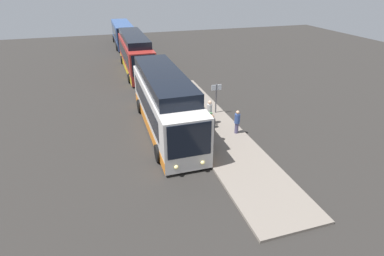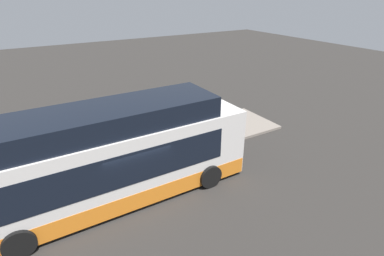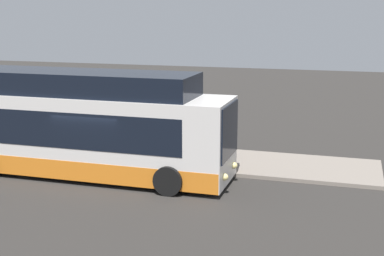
{
  "view_description": "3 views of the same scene",
  "coord_description": "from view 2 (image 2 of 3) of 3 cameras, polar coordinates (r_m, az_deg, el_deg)",
  "views": [
    {
      "loc": [
        17.19,
        -3.39,
        9.31
      ],
      "look_at": [
        3.3,
        0.89,
        1.92
      ],
      "focal_mm": 28.0,
      "sensor_mm": 36.0,
      "label": 1
    },
    {
      "loc": [
        -3.01,
        -9.64,
        7.65
      ],
      "look_at": [
        3.3,
        0.89,
        1.92
      ],
      "focal_mm": 28.0,
      "sensor_mm": 36.0,
      "label": 2
    },
    {
      "loc": [
        8.73,
        -16.99,
        6.02
      ],
      "look_at": [
        3.3,
        0.89,
        1.92
      ],
      "focal_mm": 50.0,
      "sensor_mm": 36.0,
      "label": 3
    }
  ],
  "objects": [
    {
      "name": "platform",
      "position": [
        15.33,
        -15.55,
        -5.64
      ],
      "size": [
        20.0,
        3.49,
        0.14
      ],
      "color": "slate",
      "rests_on": "ground"
    },
    {
      "name": "sign_post",
      "position": [
        15.32,
        -24.5,
        -0.8
      ],
      "size": [
        0.1,
        0.77,
        2.23
      ],
      "color": "#4C4C51",
      "rests_on": "platform"
    },
    {
      "name": "ground",
      "position": [
        12.67,
        -11.06,
        -12.7
      ],
      "size": [
        80.0,
        80.0,
        0.0
      ],
      "primitive_type": "plane",
      "color": "#2B2826"
    },
    {
      "name": "passenger_waiting",
      "position": [
        14.72,
        -17.02,
        -2.67
      ],
      "size": [
        0.56,
        0.39,
        1.73
      ],
      "rotation": [
        0.0,
        0.0,
        -1.71
      ],
      "color": "#6B604C",
      "rests_on": "platform"
    },
    {
      "name": "bus_lead",
      "position": [
        11.76,
        -15.79,
        -6.1
      ],
      "size": [
        11.11,
        2.88,
        3.89
      ],
      "color": "silver",
      "rests_on": "ground"
    },
    {
      "name": "passenger_with_bags",
      "position": [
        16.25,
        -12.15,
        0.26
      ],
      "size": [
        0.49,
        0.49,
        1.58
      ],
      "rotation": [
        0.0,
        0.0,
        0.91
      ],
      "color": "#4C476B",
      "rests_on": "platform"
    },
    {
      "name": "suitcase",
      "position": [
        15.15,
        -14.72,
        -4.16
      ],
      "size": [
        0.32,
        0.22,
        0.9
      ],
      "color": "black",
      "rests_on": "platform"
    },
    {
      "name": "passenger_boarding",
      "position": [
        14.69,
        -7.33,
        -1.54
      ],
      "size": [
        0.42,
        0.59,
        1.83
      ],
      "rotation": [
        0.0,
        0.0,
        -3.06
      ],
      "color": "#4C476B",
      "rests_on": "platform"
    }
  ]
}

